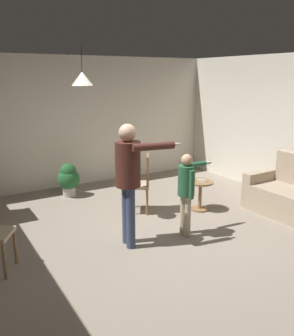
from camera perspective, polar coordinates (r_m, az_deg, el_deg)
ground at (r=5.37m, az=1.38°, el=-10.95°), size 7.68×7.68×0.00m
wall_back at (r=7.81m, az=-11.30°, el=7.08°), size 6.40×0.10×2.70m
side_table_by_couch at (r=6.39m, az=8.36°, el=-3.76°), size 0.44×0.44×0.52m
person_adult at (r=4.82m, az=-2.85°, el=-0.63°), size 0.80×0.58×1.69m
person_child at (r=5.24m, az=6.28°, el=-2.78°), size 0.64×0.35×1.22m
dining_chair_by_counter at (r=6.20m, az=-0.96°, el=-2.06°), size 0.58×0.58×1.00m
potted_plant_corner at (r=7.22m, az=-12.23°, el=-1.57°), size 0.43×0.43×0.65m
spare_remote_on_table at (r=6.32m, az=8.52°, el=-1.98°), size 0.12×0.12×0.04m
ceiling_light_pendant at (r=5.56m, az=-10.13°, el=13.66°), size 0.32×0.32×0.55m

